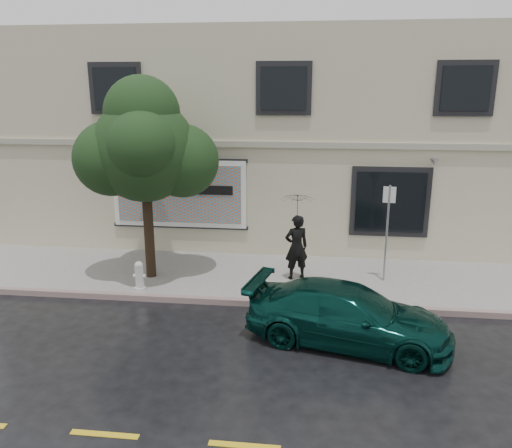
# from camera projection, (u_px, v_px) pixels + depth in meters

# --- Properties ---
(ground) EXTENTS (90.00, 90.00, 0.00)m
(ground) POSITION_uv_depth(u_px,v_px,m) (266.00, 335.00, 10.88)
(ground) COLOR black
(ground) RESTS_ON ground
(sidewalk) EXTENTS (20.00, 3.50, 0.15)m
(sidewalk) POSITION_uv_depth(u_px,v_px,m) (277.00, 278.00, 13.97)
(sidewalk) COLOR #9C9A94
(sidewalk) RESTS_ON ground
(curb) EXTENTS (20.00, 0.18, 0.16)m
(curb) POSITION_uv_depth(u_px,v_px,m) (272.00, 304.00, 12.29)
(curb) COLOR gray
(curb) RESTS_ON ground
(road_marking) EXTENTS (19.00, 0.12, 0.01)m
(road_marking) POSITION_uv_depth(u_px,v_px,m) (244.00, 446.00, 7.52)
(road_marking) COLOR gold
(road_marking) RESTS_ON ground
(building) EXTENTS (20.00, 8.12, 7.00)m
(building) POSITION_uv_depth(u_px,v_px,m) (290.00, 135.00, 18.57)
(building) COLOR #B7AE93
(building) RESTS_ON ground
(billboard) EXTENTS (4.30, 0.16, 2.20)m
(billboard) POSITION_uv_depth(u_px,v_px,m) (179.00, 194.00, 15.40)
(billboard) COLOR white
(billboard) RESTS_ON ground
(car) EXTENTS (4.57, 2.80, 1.24)m
(car) POSITION_uv_depth(u_px,v_px,m) (348.00, 315.00, 10.44)
(car) COLOR #08312B
(car) RESTS_ON ground
(pedestrian) EXTENTS (0.77, 0.64, 1.80)m
(pedestrian) POSITION_uv_depth(u_px,v_px,m) (296.00, 247.00, 13.49)
(pedestrian) COLOR black
(pedestrian) RESTS_ON sidewalk
(umbrella) EXTENTS (1.13, 1.13, 0.70)m
(umbrella) POSITION_uv_depth(u_px,v_px,m) (297.00, 202.00, 13.16)
(umbrella) COLOR black
(umbrella) RESTS_ON pedestrian
(street_tree) EXTENTS (2.71, 2.71, 4.86)m
(street_tree) POSITION_uv_depth(u_px,v_px,m) (144.00, 151.00, 12.98)
(street_tree) COLOR #312215
(street_tree) RESTS_ON sidewalk
(fire_hydrant) EXTENTS (0.32, 0.30, 0.78)m
(fire_hydrant) POSITION_uv_depth(u_px,v_px,m) (139.00, 276.00, 12.84)
(fire_hydrant) COLOR silver
(fire_hydrant) RESTS_ON sidewalk
(sign_pole) EXTENTS (0.32, 0.06, 2.63)m
(sign_pole) POSITION_uv_depth(u_px,v_px,m) (387.00, 225.00, 13.16)
(sign_pole) COLOR gray
(sign_pole) RESTS_ON sidewalk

